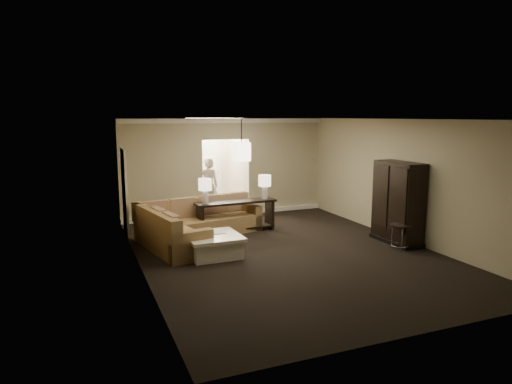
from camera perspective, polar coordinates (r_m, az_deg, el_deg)
name	(u,v)px	position (r m, az deg, el deg)	size (l,w,h in m)	color
ground	(285,252)	(9.80, 3.71, -7.54)	(8.00, 8.00, 0.00)	black
wall_back	(226,167)	(13.17, -3.75, 3.08)	(6.00, 0.04, 2.80)	#B8AE8B
wall_front	(422,233)	(6.20, 20.04, -4.81)	(6.00, 0.04, 2.80)	#B8AE8B
wall_left	(139,197)	(8.64, -14.46, -0.60)	(0.04, 8.00, 2.80)	#B8AE8B
wall_right	(403,180)	(11.11, 17.90, 1.44)	(0.04, 8.00, 2.80)	#B8AE8B
ceiling	(287,119)	(9.37, 3.89, 9.05)	(6.00, 8.00, 0.02)	white
crown_molding	(226,121)	(13.04, -3.75, 8.87)	(6.00, 0.10, 0.12)	white
baseboard	(227,213)	(13.34, -3.63, -2.67)	(6.00, 0.10, 0.12)	white
side_door	(125,192)	(11.44, -16.09, -0.02)	(0.05, 0.90, 2.10)	silver
foyer	(213,166)	(14.46, -5.41, 3.23)	(1.44, 2.02, 2.80)	silver
sectional_sofa	(193,225)	(10.72, -7.93, -4.12)	(3.16, 2.85, 0.91)	brown
coffee_table	(213,245)	(9.54, -5.39, -6.62)	(1.12, 1.12, 0.46)	white
console_table	(236,214)	(11.34, -2.52, -2.72)	(2.06, 0.55, 0.79)	black
armoire	(398,204)	(10.82, 17.29, -1.48)	(0.55, 1.29, 1.86)	black
drink_table	(400,232)	(10.33, 17.59, -4.77)	(0.45, 0.45, 0.56)	black
table_lamp_left	(205,187)	(10.95, -6.39, 0.63)	(0.32, 0.32, 0.60)	silver
table_lamp_right	(265,183)	(11.53, 1.10, 1.13)	(0.32, 0.32, 0.60)	silver
pendant_light	(241,152)	(11.90, -1.82, 5.08)	(0.38, 0.38, 1.09)	black
person	(208,183)	(13.41, -5.99, 1.11)	(0.67, 0.45, 1.85)	beige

